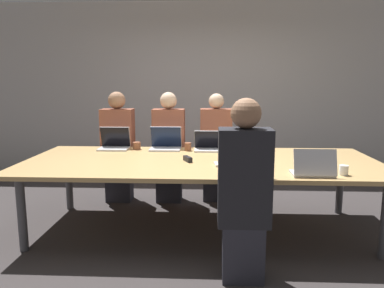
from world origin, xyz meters
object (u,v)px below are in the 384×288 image
Objects in this scene: person_far_left at (118,149)px; bottle_far_center at (235,145)px; laptop_near_right at (313,168)px; laptop_far_center at (210,145)px; laptop_near_midright at (247,167)px; laptop_far_midleft at (166,143)px; person_near_midright at (244,193)px; cup_far_midleft at (188,147)px; person_far_midleft at (169,149)px; stapler at (188,159)px; cup_far_left at (137,146)px; cup_near_right at (344,170)px; laptop_far_left at (114,143)px; person_far_center at (216,149)px.

person_far_left reaches higher than bottle_far_center.
laptop_far_center is at bearing -52.62° from laptop_near_right.
laptop_far_midleft is at bearing -55.04° from laptop_near_midright.
laptop_near_right reaches higher than laptop_far_center.
laptop_near_midright is 0.24× the size of person_near_midright.
person_far_left is at bearing 153.15° from laptop_far_midleft.
cup_far_midleft is (-0.53, 0.15, -0.06)m from bottle_far_center.
laptop_far_center is at bearing -74.61° from laptop_near_midright.
person_far_midleft is 1.05m from stapler.
cup_far_midleft is (0.61, -0.05, 0.00)m from cup_far_left.
bottle_far_center is (-0.87, 0.92, 0.06)m from cup_near_right.
laptop_near_midright is at bearing -63.04° from cup_far_midleft.
cup_near_right is 0.24× the size of laptop_far_midleft.
laptop_far_left is 0.25× the size of person_far_midleft.
cup_far_midleft is (0.27, -0.42, 0.11)m from person_far_midleft.
person_near_midright is 3.91× the size of laptop_far_center.
cup_far_midleft is at bearing -123.93° from person_far_center.
laptop_near_midright is at bearing -176.43° from cup_near_right.
person_near_midright is 3.91× the size of laptop_far_midleft.
person_far_midleft is at bearing 81.63° from stapler.
laptop_far_center is 0.26× the size of person_far_midleft.
person_near_midright is 2.38m from person_far_left.
person_near_midright is 1.02× the size of person_far_center.
cup_near_right is 2.76m from person_far_left.
laptop_near_right is 1.22m from stapler.
person_near_midright reaches higher than laptop_far_center.
person_far_left is at bearing -175.91° from person_far_center.
person_far_left reaches higher than laptop_near_midright.
person_far_midleft is (-0.60, -0.08, 0.01)m from person_far_center.
stapler is (-0.30, -1.08, 0.10)m from person_far_center.
cup_near_right is at bearing -55.64° from person_far_center.
cup_far_midleft is at bearing -44.75° from laptop_near_right.
person_far_left is 1.25m from person_far_center.
laptop_near_right reaches higher than cup_far_midleft.
laptop_far_left is at bearing -30.67° from laptop_near_right.
person_near_midright is at bearing -48.22° from laptop_far_left.
person_near_midright is 1.59m from cup_far_midleft.
person_far_left is at bearing 162.09° from laptop_far_center.
laptop_far_midleft is 0.37m from person_far_midleft.
laptop_far_midleft is (-1.67, 1.15, 0.03)m from cup_near_right.
person_near_midright is at bearing -53.89° from cup_far_left.
laptop_near_right is 0.25× the size of person_near_midright.
laptop_far_midleft reaches higher than bottle_far_center.
cup_far_midleft reaches higher than cup_far_left.
person_far_center is 3.81× the size of laptop_far_midleft.
cup_far_left is 0.61m from cup_far_midleft.
laptop_far_center is at bearing 45.05° from stapler.
stapler is (-0.54, 0.54, -0.05)m from laptop_near_midright.
person_far_midleft is 0.51m from cup_far_midleft.
cup_near_right is 1.77m from cup_far_midleft.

